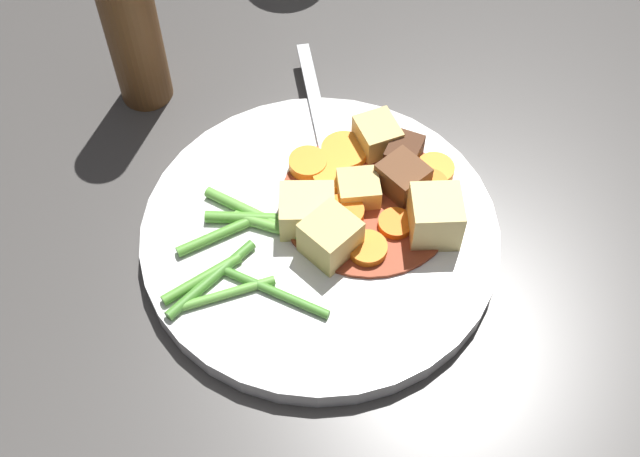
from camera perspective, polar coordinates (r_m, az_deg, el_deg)
ground_plane at (r=0.58m, az=0.00°, el=-0.90°), size 3.00×3.00×0.00m
dinner_plate at (r=0.57m, az=0.00°, el=-0.45°), size 0.25×0.25×0.02m
stew_sauce at (r=0.57m, az=3.37°, el=1.85°), size 0.13×0.13×0.00m
carrot_slice_0 at (r=0.60m, az=1.73°, el=5.40°), size 0.03×0.03×0.01m
carrot_slice_1 at (r=0.56m, az=5.36°, el=0.28°), size 0.03×0.03×0.01m
carrot_slice_2 at (r=0.58m, az=0.86°, el=3.72°), size 0.03×0.03×0.01m
carrot_slice_3 at (r=0.59m, az=8.12°, el=4.05°), size 0.04×0.04×0.01m
carrot_slice_4 at (r=0.58m, az=7.84°, el=2.55°), size 0.03×0.03×0.01m
carrot_slice_5 at (r=0.55m, az=3.38°, el=-1.48°), size 0.03×0.03×0.01m
carrot_slice_6 at (r=0.56m, az=1.78°, el=0.81°), size 0.04×0.04×0.01m
carrot_slice_7 at (r=0.59m, az=-0.86°, el=4.54°), size 0.04×0.04×0.01m
potato_chunk_0 at (r=0.55m, az=8.15°, el=0.83°), size 0.04×0.04×0.04m
potato_chunk_1 at (r=0.60m, az=4.07°, el=6.53°), size 0.03×0.03×0.02m
potato_chunk_2 at (r=0.56m, az=-0.93°, el=1.26°), size 0.05×0.04×0.03m
potato_chunk_3 at (r=0.57m, az=2.74°, el=2.76°), size 0.04×0.03×0.02m
potato_chunk_4 at (r=0.54m, az=0.89°, el=-0.57°), size 0.04×0.04×0.03m
meat_chunk_0 at (r=0.58m, az=5.86°, el=3.55°), size 0.04×0.04×0.03m
meat_chunk_1 at (r=0.59m, az=5.94°, el=5.22°), size 0.04×0.04×0.02m
green_bean_0 at (r=0.56m, az=-7.54°, el=-0.58°), size 0.05×0.01×0.01m
green_bean_1 at (r=0.57m, az=-4.52°, el=0.96°), size 0.06×0.07×0.01m
green_bean_2 at (r=0.53m, az=-6.49°, el=-4.57°), size 0.06×0.01×0.01m
green_bean_3 at (r=0.56m, az=-3.44°, el=0.15°), size 0.05×0.04×0.01m
green_bean_4 at (r=0.53m, az=-3.21°, el=-4.52°), size 0.06×0.06×0.01m
green_bean_5 at (r=0.54m, az=-8.37°, el=-3.54°), size 0.06×0.02×0.01m
green_bean_6 at (r=0.56m, az=-3.90°, el=0.70°), size 0.08×0.04×0.01m
green_bean_7 at (r=0.54m, az=-7.71°, el=-3.58°), size 0.07×0.04×0.01m
fork at (r=0.62m, az=0.09°, el=7.03°), size 0.05×0.17×0.00m
pepper_mill at (r=0.63m, az=-13.35°, el=14.27°), size 0.04×0.04×0.16m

